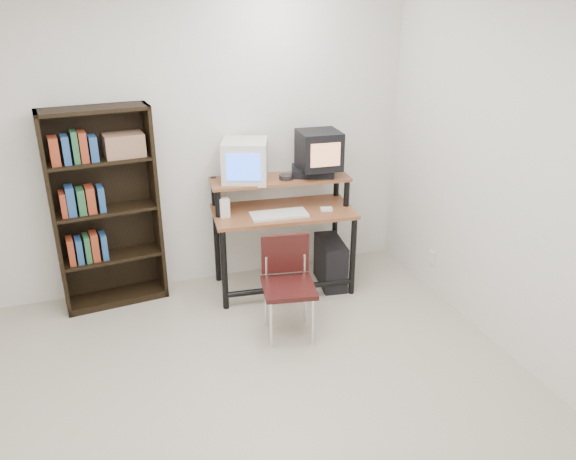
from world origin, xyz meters
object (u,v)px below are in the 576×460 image
object	(u,v)px
crt_monitor	(245,161)
computer_desk	(283,214)
school_chair	(287,277)
crt_tv	(319,150)
pc_tower	(330,262)
bookshelf	(105,206)

from	to	relation	value
crt_monitor	computer_desk	bearing A→B (deg)	-8.80
crt_monitor	school_chair	bearing A→B (deg)	-65.25
crt_monitor	crt_tv	world-z (taller)	crt_tv
computer_desk	pc_tower	bearing A→B (deg)	-7.79
crt_tv	school_chair	xyz separation A→B (m)	(-0.54, -0.75, -0.74)
computer_desk	crt_tv	size ratio (longest dim) A/B	3.46
school_chair	bookshelf	world-z (taller)	bookshelf
crt_monitor	school_chair	distance (m)	1.09
crt_tv	computer_desk	bearing A→B (deg)	-168.63
pc_tower	school_chair	xyz separation A→B (m)	(-0.61, -0.61, 0.26)
crt_tv	school_chair	size ratio (longest dim) A/B	0.47
computer_desk	pc_tower	distance (m)	0.64
computer_desk	pc_tower	world-z (taller)	computer_desk
pc_tower	school_chair	size ratio (longest dim) A/B	0.59
computer_desk	crt_tv	world-z (taller)	crt_tv
school_chair	bookshelf	xyz separation A→B (m)	(-1.23, 0.94, 0.38)
pc_tower	crt_tv	bearing A→B (deg)	124.32
school_chair	crt_tv	bearing A→B (deg)	64.31
computer_desk	crt_monitor	distance (m)	0.56
computer_desk	crt_monitor	world-z (taller)	crt_monitor
computer_desk	pc_tower	size ratio (longest dim) A/B	2.74
computer_desk	bookshelf	bearing A→B (deg)	176.18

